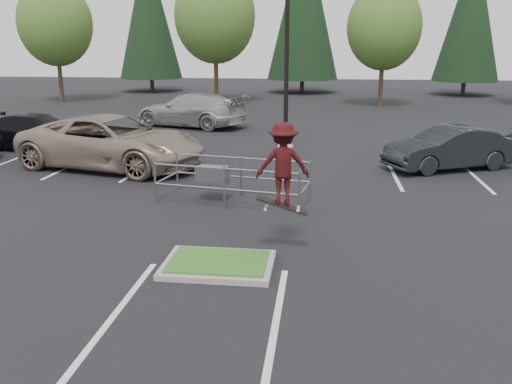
# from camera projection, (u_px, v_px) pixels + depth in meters

# --- Properties ---
(ground) EXTENTS (120.00, 120.00, 0.00)m
(ground) POSITION_uv_depth(u_px,v_px,m) (218.00, 268.00, 10.94)
(ground) COLOR black
(ground) RESTS_ON ground
(grass_median) EXTENTS (2.20, 1.60, 0.16)m
(grass_median) POSITION_uv_depth(u_px,v_px,m) (218.00, 264.00, 10.92)
(grass_median) COLOR gray
(grass_median) RESTS_ON ground
(stall_lines) EXTENTS (22.62, 17.60, 0.01)m
(stall_lines) POSITION_uv_depth(u_px,v_px,m) (212.00, 189.00, 16.87)
(stall_lines) COLOR silver
(stall_lines) RESTS_ON ground
(light_pole) EXTENTS (0.70, 0.60, 10.12)m
(light_pole) POSITION_uv_depth(u_px,v_px,m) (287.00, 38.00, 21.15)
(light_pole) COLOR gray
(light_pole) RESTS_ON ground
(decid_a) EXTENTS (5.44, 5.44, 8.91)m
(decid_a) POSITION_uv_depth(u_px,v_px,m) (56.00, 26.00, 40.32)
(decid_a) COLOR #38281C
(decid_a) RESTS_ON ground
(decid_b) EXTENTS (5.89, 5.89, 9.64)m
(decid_b) POSITION_uv_depth(u_px,v_px,m) (215.00, 19.00, 39.26)
(decid_b) COLOR #38281C
(decid_b) RESTS_ON ground
(decid_c) EXTENTS (5.12, 5.12, 8.38)m
(decid_c) POSITION_uv_depth(u_px,v_px,m) (384.00, 30.00, 37.38)
(decid_c) COLOR #38281C
(decid_c) RESTS_ON ground
(conif_a) EXTENTS (5.72, 5.72, 13.00)m
(conif_a) POSITION_uv_depth(u_px,v_px,m) (148.00, 12.00, 48.98)
(conif_a) COLOR #38281C
(conif_a) RESTS_ON ground
(conif_b) EXTENTS (6.38, 6.38, 14.50)m
(conif_b) POSITION_uv_depth(u_px,v_px,m) (304.00, 2.00, 47.60)
(conif_b) COLOR #38281C
(conif_b) RESTS_ON ground
(conif_c) EXTENTS (5.50, 5.50, 12.50)m
(conif_c) POSITION_uv_depth(u_px,v_px,m) (471.00, 12.00, 45.25)
(conif_c) COLOR #38281C
(conif_c) RESTS_ON ground
(cart_corral) EXTENTS (4.38, 2.20, 1.19)m
(cart_corral) POSITION_uv_depth(u_px,v_px,m) (217.00, 176.00, 15.38)
(cart_corral) COLOR gray
(cart_corral) RESTS_ON ground
(skateboarder) EXTENTS (1.21, 0.82, 1.97)m
(skateboarder) POSITION_uv_depth(u_px,v_px,m) (283.00, 164.00, 11.24)
(skateboarder) COLOR black
(skateboarder) RESTS_ON ground
(car_l_tan) EXTENTS (7.33, 4.65, 1.88)m
(car_l_tan) POSITION_uv_depth(u_px,v_px,m) (111.00, 142.00, 19.51)
(car_l_tan) COLOR gray
(car_l_tan) RESTS_ON ground
(car_l_black) EXTENTS (5.39, 2.74, 1.50)m
(car_l_black) POSITION_uv_depth(u_px,v_px,m) (37.00, 132.00, 22.93)
(car_l_black) COLOR black
(car_l_black) RESTS_ON ground
(car_r_charc) EXTENTS (4.86, 3.39, 1.52)m
(car_r_charc) POSITION_uv_depth(u_px,v_px,m) (449.00, 148.00, 19.29)
(car_r_charc) COLOR black
(car_r_charc) RESTS_ON ground
(car_far_silver) EXTENTS (6.61, 4.38, 1.78)m
(car_far_silver) POSITION_uv_depth(u_px,v_px,m) (192.00, 110.00, 29.11)
(car_far_silver) COLOR #A8A8A3
(car_far_silver) RESTS_ON ground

